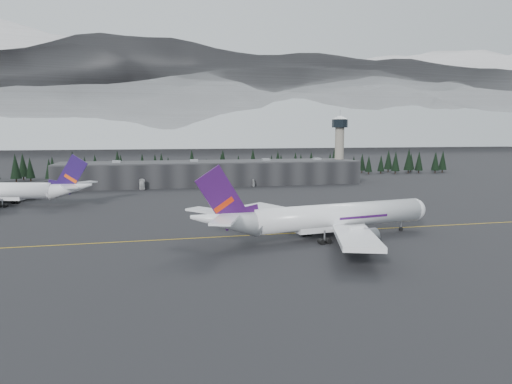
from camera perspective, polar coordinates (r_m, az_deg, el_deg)
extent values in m
plane|color=black|center=(128.68, 2.01, -5.09)|extent=(1400.00, 1400.00, 0.00)
cube|color=gold|center=(126.79, 2.25, -5.28)|extent=(400.00, 0.40, 0.02)
cube|color=black|center=(249.43, -5.45, 2.33)|extent=(160.00, 30.00, 12.00)
cube|color=#333335|center=(248.96, -5.46, 3.77)|extent=(160.00, 30.00, 0.60)
cylinder|color=gray|center=(271.84, 10.36, 4.77)|extent=(5.20, 5.20, 32.00)
cylinder|color=black|center=(271.64, 10.45, 8.41)|extent=(9.20, 9.20, 4.50)
cone|color=silver|center=(271.73, 10.47, 9.13)|extent=(10.00, 10.00, 2.00)
cube|color=black|center=(285.92, -6.44, 3.26)|extent=(360.00, 20.00, 15.00)
cylinder|color=white|center=(123.91, 10.45, -2.90)|extent=(49.96, 14.41, 6.47)
sphere|color=white|center=(138.77, 19.10, -2.09)|extent=(6.47, 6.47, 6.47)
cone|color=white|center=(109.85, -3.89, -3.59)|extent=(18.91, 9.31, 9.36)
cube|color=white|center=(135.33, 4.29, -2.68)|extent=(25.16, 29.24, 2.76)
cylinder|color=gray|center=(133.58, 7.91, -3.66)|extent=(7.58, 5.18, 4.09)
cube|color=white|center=(107.13, 12.36, -5.51)|extent=(17.83, 31.36, 2.76)
cylinder|color=gray|center=(115.90, 13.31, -5.49)|extent=(7.58, 5.18, 4.09)
cube|color=#37104E|center=(108.78, -4.19, -0.77)|extent=(13.56, 2.74, 16.05)
cube|color=red|center=(109.08, -4.07, -1.61)|extent=(5.28, 1.45, 3.95)
cube|color=white|center=(115.02, -5.94, -2.36)|extent=(11.26, 12.24, 0.54)
cube|color=white|center=(102.87, -3.90, -3.49)|extent=(8.72, 12.80, 0.54)
cylinder|color=black|center=(136.74, 17.66, -4.01)|extent=(0.54, 0.54, 3.23)
cylinder|color=black|center=(125.03, 6.28, -4.74)|extent=(0.54, 0.54, 3.23)
cylinder|color=black|center=(116.82, 8.57, -5.65)|extent=(0.54, 0.54, 3.23)
cone|color=white|center=(189.11, -22.17, 0.43)|extent=(18.60, 10.28, 9.11)
cube|color=white|center=(214.69, -26.66, 0.25)|extent=(25.80, 27.51, 2.69)
cylinder|color=#96989E|center=(212.86, -28.85, -0.42)|extent=(7.56, 5.48, 3.98)
cube|color=#22104C|center=(188.39, -22.11, 2.04)|extent=(13.02, 3.65, 15.61)
cube|color=#EA490D|center=(188.60, -22.14, 1.57)|extent=(5.11, 1.78, 3.84)
cube|color=white|center=(182.38, -22.35, 0.65)|extent=(7.76, 12.39, 0.52)
cube|color=white|center=(193.95, -20.91, 1.09)|extent=(11.38, 11.60, 0.52)
cylinder|color=black|center=(196.26, -29.14, -1.24)|extent=(0.52, 0.52, 3.14)
cylinder|color=black|center=(204.40, -27.83, -0.85)|extent=(0.52, 0.52, 3.14)
imported|color=silver|center=(230.28, -14.03, 0.42)|extent=(3.00, 5.86, 1.58)
imported|color=#B9B9BB|center=(237.16, -0.28, 0.82)|extent=(4.29, 1.91, 1.43)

